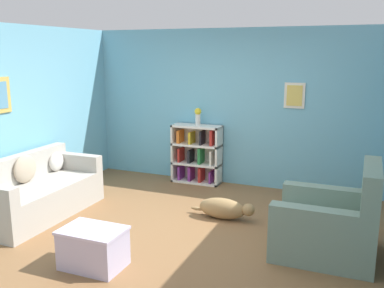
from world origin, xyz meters
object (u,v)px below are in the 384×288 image
couch (36,193)px  dog (224,209)px  coffee_table (93,247)px  bookshelf (197,154)px  recliner_chair (332,224)px  vase (198,116)px

couch → dog: (2.44, 0.85, -0.17)m
couch → coffee_table: bearing=-30.6°
coffee_table → dog: size_ratio=0.71×
dog → coffee_table: bearing=-115.6°
bookshelf → dog: (0.96, -1.43, -0.35)m
bookshelf → coffee_table: (0.11, -3.21, -0.27)m
bookshelf → dog: bookshelf is taller
recliner_chair → vase: size_ratio=3.63×
couch → vase: bearing=56.2°
coffee_table → dog: coffee_table is taller
couch → coffee_table: couch is taller
recliner_chair → coffee_table: bearing=-151.2°
recliner_chair → coffee_table: 2.60m
dog → vase: (-0.94, 1.41, 1.02)m
couch → dog: size_ratio=2.00×
couch → recliner_chair: (3.86, 0.31, 0.03)m
couch → bookshelf: bookshelf is taller
vase → coffee_table: bearing=-88.5°
couch → vase: (1.50, 2.25, 0.85)m
bookshelf → dog: size_ratio=1.09×
bookshelf → vase: vase is taller
bookshelf → vase: 0.68m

